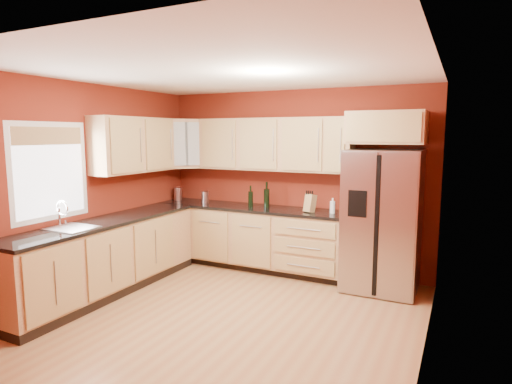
# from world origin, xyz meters

# --- Properties ---
(floor) EXTENTS (4.00, 4.00, 0.00)m
(floor) POSITION_xyz_m (0.00, 0.00, 0.00)
(floor) COLOR #9F663D
(floor) RESTS_ON ground
(ceiling) EXTENTS (4.00, 4.00, 0.00)m
(ceiling) POSITION_xyz_m (0.00, 0.00, 2.60)
(ceiling) COLOR white
(ceiling) RESTS_ON wall_back
(wall_back) EXTENTS (4.00, 0.04, 2.60)m
(wall_back) POSITION_xyz_m (0.00, 2.00, 1.30)
(wall_back) COLOR maroon
(wall_back) RESTS_ON floor
(wall_front) EXTENTS (4.00, 0.04, 2.60)m
(wall_front) POSITION_xyz_m (0.00, -2.00, 1.30)
(wall_front) COLOR maroon
(wall_front) RESTS_ON floor
(wall_left) EXTENTS (0.04, 4.00, 2.60)m
(wall_left) POSITION_xyz_m (-2.00, 0.00, 1.30)
(wall_left) COLOR maroon
(wall_left) RESTS_ON floor
(wall_right) EXTENTS (0.04, 4.00, 2.60)m
(wall_right) POSITION_xyz_m (2.00, 0.00, 1.30)
(wall_right) COLOR maroon
(wall_right) RESTS_ON floor
(base_cabinets_back) EXTENTS (2.90, 0.60, 0.88)m
(base_cabinets_back) POSITION_xyz_m (-0.55, 1.70, 0.44)
(base_cabinets_back) COLOR #A2764F
(base_cabinets_back) RESTS_ON floor
(base_cabinets_left) EXTENTS (0.60, 2.80, 0.88)m
(base_cabinets_left) POSITION_xyz_m (-1.70, 0.00, 0.44)
(base_cabinets_left) COLOR #A2764F
(base_cabinets_left) RESTS_ON floor
(countertop_back) EXTENTS (2.90, 0.62, 0.04)m
(countertop_back) POSITION_xyz_m (-0.55, 1.69, 0.90)
(countertop_back) COLOR black
(countertop_back) RESTS_ON base_cabinets_back
(countertop_left) EXTENTS (0.62, 2.80, 0.04)m
(countertop_left) POSITION_xyz_m (-1.69, 0.00, 0.90)
(countertop_left) COLOR black
(countertop_left) RESTS_ON base_cabinets_left
(upper_cabinets_back) EXTENTS (2.30, 0.33, 0.75)m
(upper_cabinets_back) POSITION_xyz_m (-0.25, 1.83, 1.83)
(upper_cabinets_back) COLOR #A2764F
(upper_cabinets_back) RESTS_ON wall_back
(upper_cabinets_left) EXTENTS (0.33, 1.35, 0.75)m
(upper_cabinets_left) POSITION_xyz_m (-1.83, 0.72, 1.83)
(upper_cabinets_left) COLOR #A2764F
(upper_cabinets_left) RESTS_ON wall_left
(corner_upper_cabinet) EXTENTS (0.67, 0.67, 0.75)m
(corner_upper_cabinet) POSITION_xyz_m (-1.67, 1.67, 1.83)
(corner_upper_cabinet) COLOR #A2764F
(corner_upper_cabinet) RESTS_ON wall_back
(over_fridge_cabinet) EXTENTS (0.92, 0.60, 0.40)m
(over_fridge_cabinet) POSITION_xyz_m (1.35, 1.70, 2.05)
(over_fridge_cabinet) COLOR #A2764F
(over_fridge_cabinet) RESTS_ON wall_back
(refrigerator) EXTENTS (0.90, 0.75, 1.78)m
(refrigerator) POSITION_xyz_m (1.35, 1.62, 0.89)
(refrigerator) COLOR #B7B7BC
(refrigerator) RESTS_ON floor
(window) EXTENTS (0.03, 0.90, 1.00)m
(window) POSITION_xyz_m (-1.98, -0.50, 1.55)
(window) COLOR white
(window) RESTS_ON wall_left
(sink_faucet) EXTENTS (0.50, 0.42, 0.30)m
(sink_faucet) POSITION_xyz_m (-1.69, -0.50, 1.07)
(sink_faucet) COLOR white
(sink_faucet) RESTS_ON countertop_left
(canister_left) EXTENTS (0.15, 0.15, 0.21)m
(canister_left) POSITION_xyz_m (-1.85, 1.72, 1.02)
(canister_left) COLOR #B7B7BC
(canister_left) RESTS_ON countertop_back
(canister_right) EXTENTS (0.12, 0.12, 0.18)m
(canister_right) POSITION_xyz_m (-1.32, 1.68, 1.01)
(canister_right) COLOR #B7B7BC
(canister_right) RESTS_ON countertop_back
(wine_bottle_a) EXTENTS (0.09, 0.09, 0.32)m
(wine_bottle_a) POSITION_xyz_m (-0.52, 1.65, 1.08)
(wine_bottle_a) COLOR black
(wine_bottle_a) RESTS_ON countertop_back
(wine_bottle_b) EXTENTS (0.08, 0.08, 0.37)m
(wine_bottle_b) POSITION_xyz_m (-0.30, 1.74, 1.10)
(wine_bottle_b) COLOR black
(wine_bottle_b) RESTS_ON countertop_back
(knife_block) EXTENTS (0.15, 0.15, 0.24)m
(knife_block) POSITION_xyz_m (0.39, 1.65, 1.04)
(knife_block) COLOR #A88652
(knife_block) RESTS_ON countertop_back
(soap_dispenser) EXTENTS (0.08, 0.08, 0.20)m
(soap_dispenser) POSITION_xyz_m (0.69, 1.69, 1.02)
(soap_dispenser) COLOR white
(soap_dispenser) RESTS_ON countertop_back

